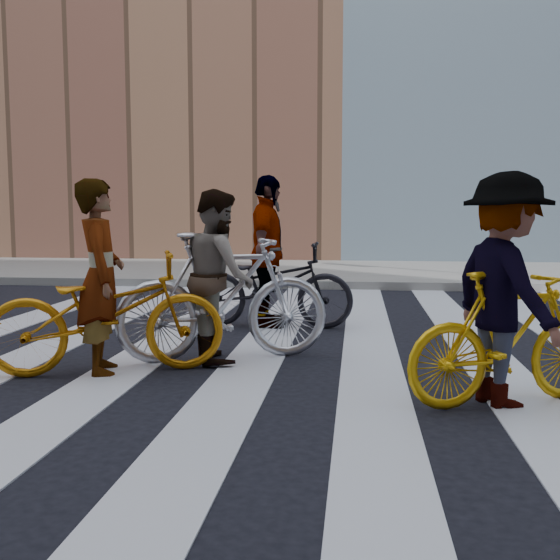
% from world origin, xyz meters
% --- Properties ---
extents(ground, '(100.00, 100.00, 0.00)m').
position_xyz_m(ground, '(0.00, 0.00, 0.00)').
color(ground, black).
rests_on(ground, ground).
extents(sidewalk_far, '(100.00, 5.00, 0.15)m').
position_xyz_m(sidewalk_far, '(0.00, 7.50, 0.07)').
color(sidewalk_far, gray).
rests_on(sidewalk_far, ground).
extents(zebra_crosswalk, '(8.25, 10.00, 0.01)m').
position_xyz_m(zebra_crosswalk, '(0.00, 0.00, 0.01)').
color(zebra_crosswalk, silver).
rests_on(zebra_crosswalk, ground).
extents(bike_yellow_left, '(2.14, 1.35, 1.06)m').
position_xyz_m(bike_yellow_left, '(-1.75, -1.30, 0.53)').
color(bike_yellow_left, '#C5740A').
rests_on(bike_yellow_left, ground).
extents(bike_silver_mid, '(2.09, 1.27, 1.22)m').
position_xyz_m(bike_silver_mid, '(-0.84, -0.70, 0.61)').
color(bike_silver_mid, silver).
rests_on(bike_silver_mid, ground).
extents(bike_yellow_right, '(1.69, 1.05, 0.99)m').
position_xyz_m(bike_yellow_right, '(1.52, -1.86, 0.49)').
color(bike_yellow_right, '#F0AD0D').
rests_on(bike_yellow_right, ground).
extents(bike_dark_rear, '(1.98, 0.71, 1.04)m').
position_xyz_m(bike_dark_rear, '(-0.62, 1.11, 0.52)').
color(bike_dark_rear, black).
rests_on(bike_dark_rear, ground).
extents(rider_left, '(0.59, 0.72, 1.69)m').
position_xyz_m(rider_left, '(-1.80, -1.30, 0.84)').
color(rider_left, slate).
rests_on(rider_left, ground).
extents(rider_mid, '(0.86, 0.95, 1.62)m').
position_xyz_m(rider_mid, '(-0.89, -0.70, 0.81)').
color(rider_mid, slate).
rests_on(rider_mid, ground).
extents(rider_right, '(1.00, 1.25, 1.69)m').
position_xyz_m(rider_right, '(1.47, -1.86, 0.85)').
color(rider_right, slate).
rests_on(rider_right, ground).
extents(rider_rear, '(0.46, 1.08, 1.84)m').
position_xyz_m(rider_rear, '(-0.67, 1.11, 0.92)').
color(rider_rear, slate).
rests_on(rider_rear, ground).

